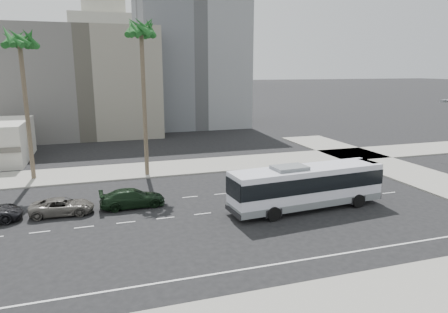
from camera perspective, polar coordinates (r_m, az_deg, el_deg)
name	(u,v)px	position (r m, az deg, el deg)	size (l,w,h in m)	color
ground	(238,210)	(33.22, 1.99, -7.62)	(700.00, 700.00, 0.00)	black
sidewalk_north	(194,166)	(47.45, -4.33, -1.38)	(120.00, 7.00, 0.15)	gray
cross_block_east	(448,186)	(45.31, 29.25, -3.65)	(7.00, 60.00, 0.15)	gray
midrise_beige_west	(86,82)	(74.39, -19.13, 9.95)	(24.00, 18.00, 18.00)	#64615C
midrise_gray_center	(189,60)	(83.46, -5.02, 13.53)	(20.00, 20.00, 26.00)	slate
civic_tower	(104,24)	(280.82, -16.73, 17.59)	(42.00, 42.00, 129.00)	beige
highrise_right	(183,30)	(266.28, -5.92, 17.50)	(26.00, 26.00, 70.00)	#575D67
highrise_far	(208,42)	(300.93, -2.29, 16.02)	(22.00, 22.00, 60.00)	#575D67
city_bus	(307,185)	(33.63, 11.71, -4.06)	(13.40, 4.00, 3.80)	silver
car_a	(133,198)	(34.55, -12.91, -5.78)	(5.35, 2.17, 1.55)	black
car_b	(62,206)	(34.51, -22.07, -6.61)	(4.84, 2.23, 1.35)	#5F5B54
palm_near	(141,33)	(42.94, -11.71, 16.80)	(4.86, 4.86, 16.37)	brown
palm_mid	(20,44)	(45.10, -27.12, 14.14)	(4.95, 4.95, 15.29)	brown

